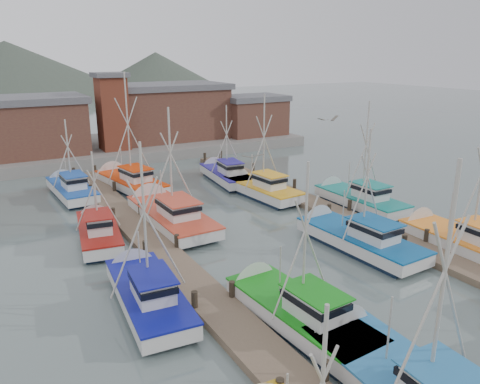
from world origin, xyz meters
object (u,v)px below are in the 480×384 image
boat_4 (292,309)px  boat_8 (168,214)px  boat_12 (128,181)px  lookout_tower (112,111)px

boat_4 → boat_8: size_ratio=0.84×
boat_4 → boat_12: 25.33m
lookout_tower → boat_8: size_ratio=0.81×
lookout_tower → boat_12: (-2.35, -12.48, -4.86)m
boat_12 → boat_8: bearing=-100.3°
boat_4 → boat_12: (0.09, 25.33, 0.01)m
lookout_tower → boat_12: 13.60m
boat_4 → boat_12: boat_12 is taller
boat_4 → boat_12: bearing=86.3°
boat_8 → boat_12: (0.13, 10.25, 0.01)m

